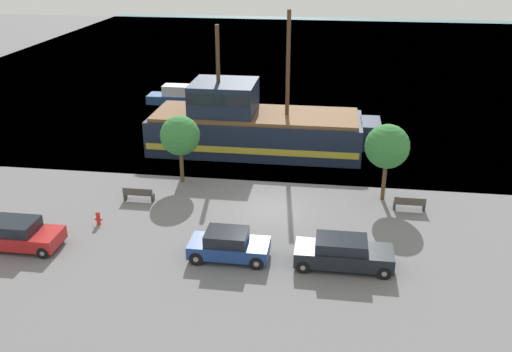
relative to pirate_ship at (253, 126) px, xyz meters
name	(u,v)px	position (x,y,z in m)	size (l,w,h in m)	color
ground_plane	(270,209)	(2.46, -9.66, -1.83)	(160.00, 160.00, 0.00)	slate
water_surface	(310,59)	(2.46, 34.34, -1.83)	(80.00, 80.00, 0.00)	teal
pirate_ship	(253,126)	(0.00, 0.00, 0.00)	(16.52, 5.41, 10.12)	#192338
moored_boat_dockside	(182,97)	(-8.43, 11.58, -1.19)	(6.65, 1.95, 1.73)	navy
parked_car_curb_front	(17,234)	(-9.77, -15.72, -1.11)	(4.38, 1.98, 1.47)	#B21E1E
parked_car_curb_mid	(343,253)	(6.60, -15.31, -1.08)	(4.65, 1.86, 1.51)	black
parked_car_curb_rear	(229,245)	(1.06, -15.32, -1.10)	(3.90, 1.87, 1.48)	navy
fire_hydrant	(98,218)	(-6.67, -12.83, -1.42)	(0.42, 0.25, 0.76)	red
bench_promenade_east	(138,194)	(-5.48, -9.59, -1.39)	(1.83, 0.45, 0.85)	#4C4742
bench_promenade_west	(409,204)	(10.41, -8.67, -1.39)	(1.79, 0.45, 0.85)	#4C4742
tree_row_east	(180,136)	(-3.64, -6.39, 1.28)	(2.50, 2.50, 4.38)	brown
tree_row_mideast	(387,147)	(8.98, -7.34, 1.54)	(2.61, 2.61, 4.69)	brown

